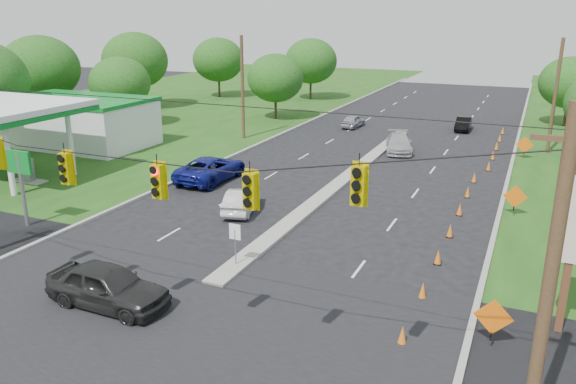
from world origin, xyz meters
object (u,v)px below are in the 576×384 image
at_px(black_sedan, 108,286).
at_px(white_sedan, 242,200).
at_px(gas_station, 65,119).
at_px(blue_pickup, 211,169).

xyz_separation_m(black_sedan, white_sedan, (-0.53, 11.61, -0.18)).
height_order(gas_station, white_sedan, gas_station).
relative_size(black_sedan, white_sedan, 1.22).
height_order(black_sedan, white_sedan, black_sedan).
bearing_deg(blue_pickup, gas_station, -9.87).
distance_m(gas_station, black_sedan, 28.39).
relative_size(gas_station, black_sedan, 3.99).
height_order(black_sedan, blue_pickup, black_sedan).
bearing_deg(black_sedan, blue_pickup, 18.88).
bearing_deg(gas_station, blue_pickup, -10.58).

